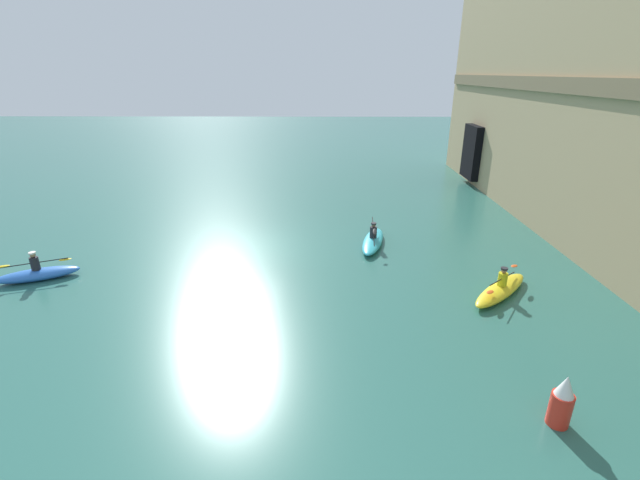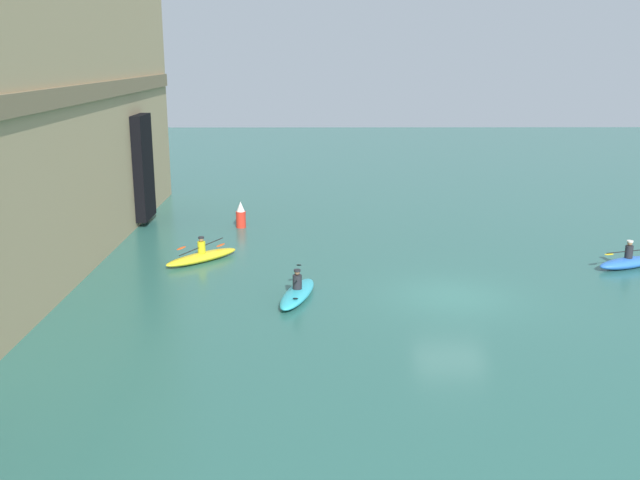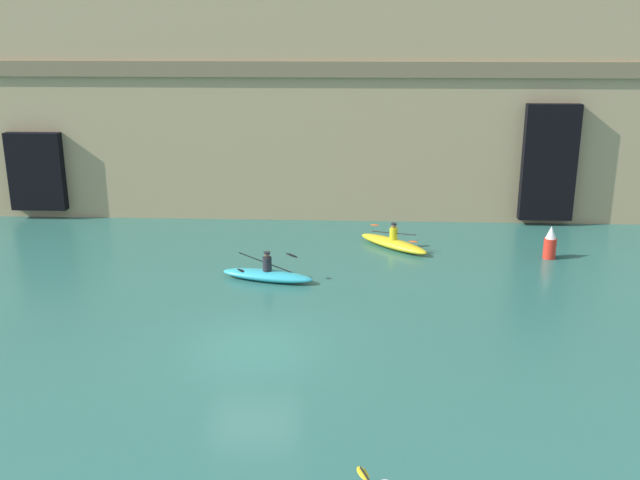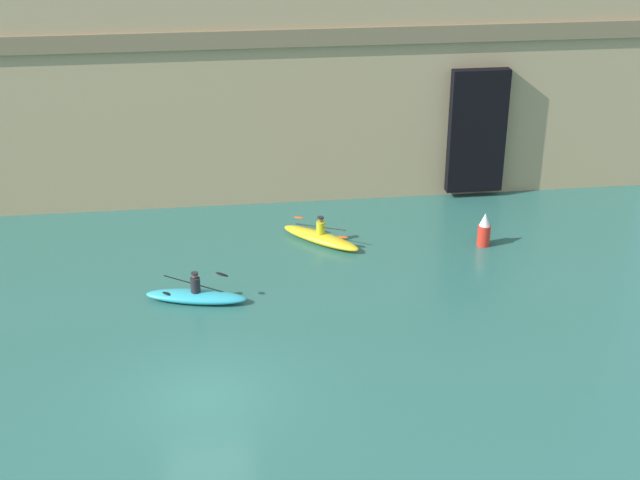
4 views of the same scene
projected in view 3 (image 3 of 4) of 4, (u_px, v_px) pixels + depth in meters
ground_plane at (252, 347)px, 19.92m from camera, size 120.00×120.00×0.00m
cliff_bluff at (304, 31)px, 34.07m from camera, size 37.40×8.14×16.71m
kayak_yellow at (393, 243)px, 28.68m from camera, size 2.98×2.97×1.05m
kayak_cyan at (267, 275)px, 25.06m from camera, size 3.44×1.59×1.06m
marker_buoy at (550, 243)px, 27.34m from camera, size 0.48×0.48×1.29m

